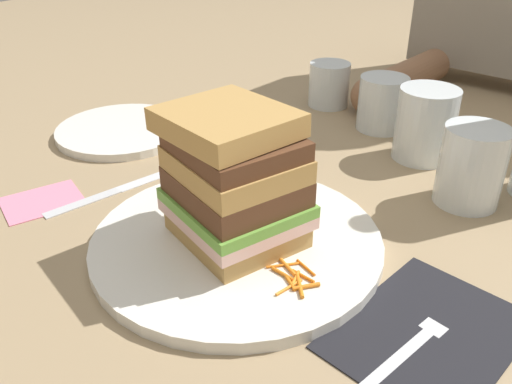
{
  "coord_description": "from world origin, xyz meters",
  "views": [
    {
      "loc": [
        0.33,
        -0.36,
        0.33
      ],
      "look_at": [
        0.01,
        0.0,
        0.05
      ],
      "focal_mm": 37.87,
      "sensor_mm": 36.0,
      "label": 1
    }
  ],
  "objects_px": {
    "empty_tumbler_1": "(382,103)",
    "side_plate": "(123,130)",
    "knife": "(118,190)",
    "empty_tumbler_0": "(425,124)",
    "napkin_pink": "(42,201)",
    "napkin_dark": "(428,332)",
    "sandwich": "(235,180)",
    "fork": "(414,342)",
    "juice_glass": "(471,171)",
    "empty_tumbler_2": "(329,84)",
    "main_plate": "(237,242)"
  },
  "relations": [
    {
      "from": "main_plate",
      "to": "empty_tumbler_0",
      "type": "xyz_separation_m",
      "value": [
        0.04,
        0.32,
        0.04
      ]
    },
    {
      "from": "main_plate",
      "to": "fork",
      "type": "height_order",
      "value": "main_plate"
    },
    {
      "from": "sandwich",
      "to": "fork",
      "type": "relative_size",
      "value": 0.89
    },
    {
      "from": "empty_tumbler_0",
      "to": "empty_tumbler_2",
      "type": "height_order",
      "value": "empty_tumbler_0"
    },
    {
      "from": "main_plate",
      "to": "fork",
      "type": "xyz_separation_m",
      "value": [
        0.2,
        -0.01,
        -0.0
      ]
    },
    {
      "from": "napkin_dark",
      "to": "empty_tumbler_0",
      "type": "relative_size",
      "value": 1.72
    },
    {
      "from": "empty_tumbler_0",
      "to": "juice_glass",
      "type": "bearing_deg",
      "value": -38.76
    },
    {
      "from": "sandwich",
      "to": "napkin_pink",
      "type": "distance_m",
      "value": 0.26
    },
    {
      "from": "knife",
      "to": "empty_tumbler_1",
      "type": "xyz_separation_m",
      "value": [
        0.14,
        0.39,
        0.04
      ]
    },
    {
      "from": "main_plate",
      "to": "napkin_pink",
      "type": "distance_m",
      "value": 0.25
    },
    {
      "from": "knife",
      "to": "napkin_pink",
      "type": "distance_m",
      "value": 0.09
    },
    {
      "from": "main_plate",
      "to": "knife",
      "type": "relative_size",
      "value": 1.5
    },
    {
      "from": "knife",
      "to": "fork",
      "type": "bearing_deg",
      "value": 0.58
    },
    {
      "from": "main_plate",
      "to": "juice_glass",
      "type": "distance_m",
      "value": 0.29
    },
    {
      "from": "juice_glass",
      "to": "side_plate",
      "type": "relative_size",
      "value": 0.48
    },
    {
      "from": "napkin_dark",
      "to": "empty_tumbler_2",
      "type": "height_order",
      "value": "empty_tumbler_2"
    },
    {
      "from": "fork",
      "to": "napkin_pink",
      "type": "height_order",
      "value": "fork"
    },
    {
      "from": "juice_glass",
      "to": "empty_tumbler_2",
      "type": "distance_m",
      "value": 0.35
    },
    {
      "from": "empty_tumbler_1",
      "to": "side_plate",
      "type": "height_order",
      "value": "empty_tumbler_1"
    },
    {
      "from": "napkin_pink",
      "to": "fork",
      "type": "bearing_deg",
      "value": 10.28
    },
    {
      "from": "fork",
      "to": "napkin_pink",
      "type": "xyz_separation_m",
      "value": [
        -0.44,
        -0.08,
        -0.0
      ]
    },
    {
      "from": "main_plate",
      "to": "empty_tumbler_0",
      "type": "height_order",
      "value": "empty_tumbler_0"
    },
    {
      "from": "sandwich",
      "to": "juice_glass",
      "type": "distance_m",
      "value": 0.29
    },
    {
      "from": "napkin_pink",
      "to": "empty_tumbler_2",
      "type": "bearing_deg",
      "value": 82.24
    },
    {
      "from": "main_plate",
      "to": "sandwich",
      "type": "relative_size",
      "value": 2.03
    },
    {
      "from": "empty_tumbler_0",
      "to": "fork",
      "type": "bearing_deg",
      "value": -64.19
    },
    {
      "from": "empty_tumbler_0",
      "to": "napkin_pink",
      "type": "xyz_separation_m",
      "value": [
        -0.28,
        -0.41,
        -0.05
      ]
    },
    {
      "from": "sandwich",
      "to": "empty_tumbler_1",
      "type": "distance_m",
      "value": 0.38
    },
    {
      "from": "empty_tumbler_0",
      "to": "sandwich",
      "type": "bearing_deg",
      "value": -97.87
    },
    {
      "from": "napkin_dark",
      "to": "empty_tumbler_0",
      "type": "height_order",
      "value": "empty_tumbler_0"
    },
    {
      "from": "empty_tumbler_0",
      "to": "napkin_pink",
      "type": "distance_m",
      "value": 0.5
    },
    {
      "from": "sandwich",
      "to": "knife",
      "type": "height_order",
      "value": "sandwich"
    },
    {
      "from": "main_plate",
      "to": "napkin_dark",
      "type": "relative_size",
      "value": 1.77
    },
    {
      "from": "knife",
      "to": "side_plate",
      "type": "height_order",
      "value": "side_plate"
    },
    {
      "from": "napkin_dark",
      "to": "napkin_pink",
      "type": "relative_size",
      "value": 1.9
    },
    {
      "from": "fork",
      "to": "empty_tumbler_2",
      "type": "xyz_separation_m",
      "value": [
        -0.37,
        0.41,
        0.03
      ]
    },
    {
      "from": "juice_glass",
      "to": "empty_tumbler_0",
      "type": "height_order",
      "value": "empty_tumbler_0"
    },
    {
      "from": "knife",
      "to": "main_plate",
      "type": "bearing_deg",
      "value": 3.09
    },
    {
      "from": "main_plate",
      "to": "empty_tumbler_0",
      "type": "distance_m",
      "value": 0.33
    },
    {
      "from": "main_plate",
      "to": "side_plate",
      "type": "xyz_separation_m",
      "value": [
        -0.33,
        0.1,
        -0.0
      ]
    },
    {
      "from": "main_plate",
      "to": "napkin_pink",
      "type": "xyz_separation_m",
      "value": [
        -0.24,
        -0.09,
        -0.01
      ]
    },
    {
      "from": "empty_tumbler_1",
      "to": "empty_tumbler_2",
      "type": "distance_m",
      "value": 0.12
    },
    {
      "from": "napkin_dark",
      "to": "empty_tumbler_0",
      "type": "bearing_deg",
      "value": 117.77
    },
    {
      "from": "fork",
      "to": "empty_tumbler_2",
      "type": "bearing_deg",
      "value": 132.01
    },
    {
      "from": "juice_glass",
      "to": "empty_tumbler_0",
      "type": "distance_m",
      "value": 0.12
    },
    {
      "from": "main_plate",
      "to": "napkin_pink",
      "type": "height_order",
      "value": "main_plate"
    },
    {
      "from": "main_plate",
      "to": "side_plate",
      "type": "height_order",
      "value": "main_plate"
    },
    {
      "from": "fork",
      "to": "napkin_dark",
      "type": "bearing_deg",
      "value": 83.58
    },
    {
      "from": "juice_glass",
      "to": "napkin_pink",
      "type": "bearing_deg",
      "value": -138.41
    },
    {
      "from": "knife",
      "to": "empty_tumbler_2",
      "type": "relative_size",
      "value": 2.75
    }
  ]
}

